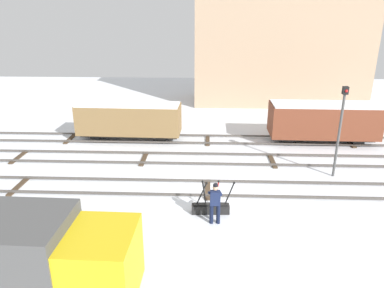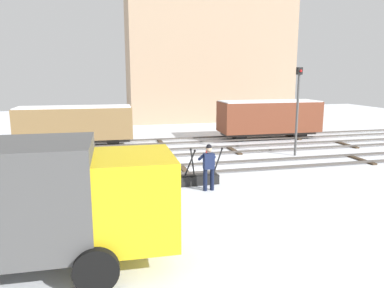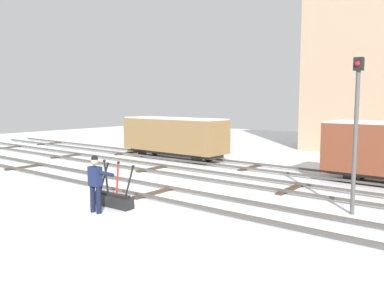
{
  "view_description": "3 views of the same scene",
  "coord_description": "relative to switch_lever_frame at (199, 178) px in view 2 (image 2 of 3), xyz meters",
  "views": [
    {
      "loc": [
        -0.12,
        -14.83,
        7.65
      ],
      "look_at": [
        -0.84,
        2.92,
        1.17
      ],
      "focal_mm": 33.87,
      "sensor_mm": 36.0,
      "label": 1
    },
    {
      "loc": [
        -3.32,
        -15.06,
        4.17
      ],
      "look_at": [
        0.53,
        0.91,
        1.02
      ],
      "focal_mm": 34.46,
      "sensor_mm": 36.0,
      "label": 2
    },
    {
      "loc": [
        9.4,
        -9.75,
        3.26
      ],
      "look_at": [
        -0.27,
        2.5,
        1.55
      ],
      "focal_mm": 36.45,
      "sensor_mm": 36.0,
      "label": 3
    }
  ],
  "objects": [
    {
      "name": "ground_plane",
      "position": [
        -0.12,
        1.98,
        -0.25
      ],
      "size": [
        60.0,
        60.0,
        0.0
      ],
      "primitive_type": "plane",
      "color": "silver"
    },
    {
      "name": "track_main_line",
      "position": [
        -0.12,
        1.98,
        -0.14
      ],
      "size": [
        44.0,
        1.94,
        0.18
      ],
      "color": "#4C4742",
      "rests_on": "ground_plane"
    },
    {
      "name": "track_siding_near",
      "position": [
        -0.12,
        5.5,
        -0.14
      ],
      "size": [
        44.0,
        1.94,
        0.18
      ],
      "color": "#4C4742",
      "rests_on": "ground_plane"
    },
    {
      "name": "track_siding_far",
      "position": [
        -0.12,
        8.72,
        -0.14
      ],
      "size": [
        44.0,
        1.94,
        0.18
      ],
      "color": "#4C4742",
      "rests_on": "ground_plane"
    },
    {
      "name": "switch_lever_frame",
      "position": [
        0.0,
        0.0,
        0.0
      ],
      "size": [
        1.73,
        0.42,
        1.45
      ],
      "rotation": [
        0.0,
        0.0,
        0.04
      ],
      "color": "black",
      "rests_on": "ground_plane"
    },
    {
      "name": "rail_worker",
      "position": [
        0.15,
        -0.73,
        0.71
      ],
      "size": [
        0.55,
        0.67,
        1.71
      ],
      "rotation": [
        0.0,
        0.0,
        0.04
      ],
      "color": "#111831",
      "rests_on": "ground_plane"
    },
    {
      "name": "delivery_truck",
      "position": [
        -5.33,
        -5.17,
        1.36
      ],
      "size": [
        6.52,
        2.59,
        2.8
      ],
      "rotation": [
        0.0,
        0.0,
        -0.02
      ],
      "color": "gold",
      "rests_on": "ground_plane"
    },
    {
      "name": "signal_post",
      "position": [
        6.11,
        3.76,
        2.44
      ],
      "size": [
        0.24,
        0.32,
        4.48
      ],
      "color": "#4C4C4C",
      "rests_on": "ground_plane"
    },
    {
      "name": "apartment_building",
      "position": [
        6.04,
        19.88,
        5.4
      ],
      "size": [
        14.84,
        5.84,
        11.3
      ],
      "color": "tan",
      "rests_on": "ground_plane"
    },
    {
      "name": "freight_car_far_end",
      "position": [
        6.92,
        8.72,
        1.16
      ],
      "size": [
        6.44,
        2.4,
        2.46
      ],
      "rotation": [
        0.0,
        0.0,
        -0.02
      ],
      "color": "#2D2B28",
      "rests_on": "ground_plane"
    },
    {
      "name": "freight_car_near_switch",
      "position": [
        -5.03,
        8.72,
        1.1
      ],
      "size": [
        6.43,
        2.1,
        2.35
      ],
      "rotation": [
        0.0,
        0.0,
        -0.03
      ],
      "color": "#2D2B28",
      "rests_on": "ground_plane"
    }
  ]
}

